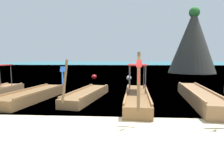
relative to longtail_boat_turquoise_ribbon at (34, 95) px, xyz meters
The scene contains 9 objects.
ground 6.46m from the longtail_boat_turquoise_ribbon, 44.09° to the right, with size 120.00×120.00×0.00m, color beige.
sea_water 57.23m from the longtail_boat_turquoise_ribbon, 85.35° to the left, with size 120.00×120.00×0.00m, color #147A89.
longtail_boat_turquoise_ribbon is the anchor object (origin of this frame).
longtail_boat_blue_ribbon 3.09m from the longtail_boat_turquoise_ribbon, ahead, with size 2.10×5.75×2.38m.
longtail_boat_red_ribbon 5.98m from the longtail_boat_turquoise_ribbon, ahead, with size 1.52×6.72×2.68m.
longtail_boat_yellow_ribbon 9.36m from the longtail_boat_turquoise_ribbon, ahead, with size 1.87×7.41×2.93m.
karst_rock 27.59m from the longtail_boat_turquoise_ribbon, 53.15° to the left, with size 7.45×7.42×10.37m.
mooring_buoy_near 11.56m from the longtail_boat_turquoise_ribbon, 60.12° to the left, with size 0.55×0.55×0.55m.
mooring_buoy_far 11.20m from the longtail_boat_turquoise_ribbon, 80.71° to the left, with size 0.55×0.55×0.55m.
Camera 1 is at (0.64, -6.33, 2.46)m, focal length 31.17 mm.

